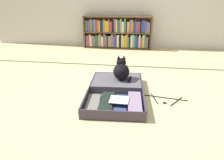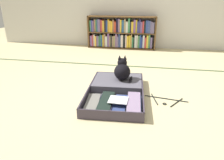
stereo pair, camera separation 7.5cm
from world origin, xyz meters
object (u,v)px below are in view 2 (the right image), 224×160
Objects in this scene: open_suitcase at (117,90)px; black_cat at (122,71)px; bookshelf at (122,33)px; clothes_hanger at (165,100)px.

black_cat is (0.03, 0.21, 0.16)m from open_suitcase.
bookshelf reaches higher than black_cat.
open_suitcase is (0.26, -2.26, -0.27)m from bookshelf.
bookshelf is 4.97× the size of black_cat.
open_suitcase is 0.27m from black_cat.
bookshelf is at bearing 98.06° from black_cat.
black_cat is at bearing 81.00° from open_suitcase.
open_suitcase is 2.28× the size of clothes_hanger.
bookshelf reaches higher than clothes_hanger.
black_cat is at bearing 150.13° from clothes_hanger.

